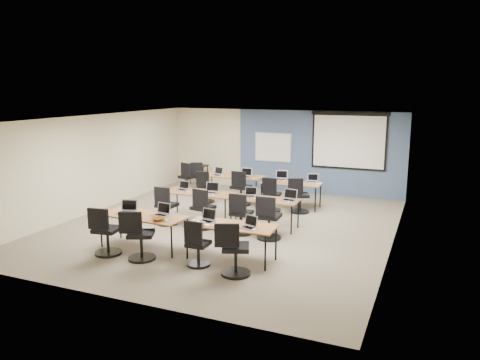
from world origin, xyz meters
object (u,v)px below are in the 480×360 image
at_px(task_chair_3, 234,253).
at_px(laptop_3, 250,225).
at_px(laptop_1, 162,212).
at_px(task_chair_8, 205,189).
at_px(training_table_front_left, 144,217).
at_px(laptop_2, 207,218).
at_px(laptop_11, 312,180).
at_px(spare_chair_b, 187,180).
at_px(task_chair_6, 240,217).
at_px(task_chair_0, 106,235).
at_px(task_chair_2, 197,247).
at_px(training_table_back_right, 291,184).
at_px(laptop_6, 250,194).
at_px(spare_chair_a, 201,179).
at_px(training_table_back_left, 233,177).
at_px(whiteboard, 273,148).
at_px(laptop_10, 281,177).
at_px(training_table_mid_right, 265,201).
at_px(laptop_4, 183,188).
at_px(training_table_mid_left, 200,194).
at_px(utility_table, 196,168).
at_px(laptop_0, 127,209).
at_px(task_chair_10, 271,197).
at_px(laptop_7, 289,198).
at_px(laptop_8, 218,173).
at_px(task_chair_7, 268,221).
at_px(laptop_9, 245,175).
at_px(task_chair_5, 203,212).
at_px(task_chair_9, 240,191).
at_px(training_table_front_right, 231,227).
at_px(task_chair_4, 166,209).
at_px(laptop_5, 211,190).
at_px(task_chair_1, 139,240).
at_px(projector_screen, 349,138).

bearing_deg(task_chair_3, laptop_3, 65.56).
bearing_deg(laptop_1, task_chair_8, 111.70).
bearing_deg(training_table_front_left, laptop_2, 8.04).
xyz_separation_m(laptop_11, spare_chair_b, (-4.34, 0.31, -0.38)).
xyz_separation_m(laptop_3, task_chair_6, (-0.88, 1.63, -0.37)).
bearing_deg(task_chair_0, task_chair_2, -2.82).
distance_m(training_table_back_right, laptop_6, 2.14).
bearing_deg(task_chair_6, spare_chair_a, 127.49).
distance_m(training_table_back_left, task_chair_0, 5.68).
relative_size(training_table_back_right, task_chair_6, 1.70).
relative_size(whiteboard, laptop_10, 3.68).
relative_size(training_table_mid_right, laptop_4, 5.51).
bearing_deg(laptop_3, laptop_4, 159.39).
distance_m(training_table_back_right, laptop_3, 4.59).
xyz_separation_m(training_table_mid_left, task_chair_6, (1.50, -0.80, -0.27)).
bearing_deg(laptop_3, utility_table, 145.79).
relative_size(laptop_0, task_chair_8, 0.36).
distance_m(task_chair_0, laptop_10, 5.97).
bearing_deg(task_chair_10, laptop_6, -98.63).
xyz_separation_m(laptop_7, laptop_8, (-3.04, 2.28, -0.00)).
relative_size(task_chair_7, laptop_9, 2.95).
relative_size(whiteboard, task_chair_5, 1.25).
distance_m(laptop_7, task_chair_9, 2.67).
xyz_separation_m(training_table_front_right, utility_table, (-4.06, 6.11, -0.04)).
bearing_deg(training_table_back_left, laptop_10, -0.62).
distance_m(laptop_6, task_chair_10, 1.45).
relative_size(laptop_2, task_chair_10, 0.34).
relative_size(laptop_3, laptop_11, 0.99).
bearing_deg(training_table_back_right, laptop_11, 27.55).
bearing_deg(task_chair_9, laptop_6, -54.93).
distance_m(laptop_6, spare_chair_a, 4.26).
bearing_deg(training_table_back_left, laptop_0, -94.03).
distance_m(task_chair_3, laptop_9, 5.93).
bearing_deg(laptop_7, task_chair_4, -155.61).
distance_m(laptop_5, task_chair_6, 1.51).
distance_m(task_chair_0, laptop_1, 1.25).
xyz_separation_m(laptop_10, spare_chair_a, (-3.03, 0.61, -0.39)).
relative_size(training_table_back_left, task_chair_2, 2.05).
bearing_deg(training_table_front_right, task_chair_4, 145.28).
xyz_separation_m(training_table_back_left, laptop_9, (0.45, -0.06, 0.11)).
relative_size(task_chair_9, laptop_11, 3.38).
distance_m(task_chair_5, laptop_6, 1.28).
bearing_deg(spare_chair_a, laptop_7, -64.26).
xyz_separation_m(training_table_back_left, task_chair_1, (0.41, -5.64, -0.26)).
relative_size(laptop_1, spare_chair_b, 0.34).
xyz_separation_m(training_table_mid_left, laptop_5, (0.31, 0.04, 0.11)).
xyz_separation_m(training_table_back_right, task_chair_9, (-1.44, -0.37, -0.25)).
relative_size(training_table_mid_left, laptop_3, 6.24).
bearing_deg(task_chair_2, task_chair_1, -174.15).
distance_m(projector_screen, training_table_back_left, 3.83).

